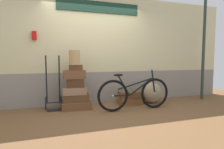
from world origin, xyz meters
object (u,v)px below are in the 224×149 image
at_px(luggage_trolley, 53,97).
at_px(bicycle, 134,94).
at_px(burlap_sack, 152,93).
at_px(suitcase_1, 76,98).
at_px(wicker_basket, 74,58).
at_px(suitcase_6, 130,100).
at_px(suitcase_7, 130,94).
at_px(suitcase_2, 74,91).
at_px(suitcase_3, 75,83).
at_px(suitcase_0, 76,105).
at_px(suitcase_4, 74,75).
at_px(suitcase_5, 76,68).

xyz_separation_m(luggage_trolley, bicycle, (1.75, -0.61, 0.09)).
bearing_deg(burlap_sack, luggage_trolley, 176.54).
xyz_separation_m(suitcase_1, wicker_basket, (-0.02, -0.01, 0.93)).
relative_size(suitcase_6, wicker_basket, 1.75).
distance_m(suitcase_1, suitcase_7, 1.35).
bearing_deg(wicker_basket, suitcase_6, 0.66).
bearing_deg(luggage_trolley, suitcase_2, -16.60).
distance_m(suitcase_2, suitcase_3, 0.18).
distance_m(suitcase_0, suitcase_4, 0.72).
xyz_separation_m(suitcase_7, burlap_sack, (0.63, -0.02, 0.01)).
bearing_deg(suitcase_5, suitcase_2, -136.03).
bearing_deg(suitcase_3, burlap_sack, 5.08).
bearing_deg(suitcase_7, suitcase_2, -174.12).
height_order(suitcase_0, bicycle, bicycle).
bearing_deg(suitcase_1, suitcase_4, -161.26).
height_order(suitcase_3, bicycle, bicycle).
relative_size(suitcase_1, suitcase_7, 1.07).
bearing_deg(suitcase_1, luggage_trolley, 173.80).
distance_m(suitcase_3, burlap_sack, 2.01).
xyz_separation_m(suitcase_1, suitcase_7, (1.35, -0.03, 0.00)).
bearing_deg(bicycle, suitcase_4, 158.59).
xyz_separation_m(suitcase_7, wicker_basket, (-1.37, 0.02, 0.93)).
height_order(wicker_basket, bicycle, wicker_basket).
bearing_deg(suitcase_3, suitcase_2, -130.78).
bearing_deg(wicker_basket, suitcase_7, -0.64).
relative_size(suitcase_0, suitcase_2, 1.25).
height_order(suitcase_0, suitcase_4, suitcase_4).
xyz_separation_m(suitcase_4, suitcase_6, (1.40, 0.01, -0.71)).
bearing_deg(suitcase_3, suitcase_1, 43.21).
bearing_deg(suitcase_1, suitcase_3, -137.91).
height_order(suitcase_0, suitcase_1, suitcase_1).
bearing_deg(suitcase_4, burlap_sack, -2.58).
height_order(suitcase_0, suitcase_7, suitcase_7).
bearing_deg(bicycle, suitcase_0, 159.31).
bearing_deg(suitcase_0, suitcase_7, 4.83).
bearing_deg(luggage_trolley, suitcase_6, -3.02).
relative_size(luggage_trolley, bicycle, 0.71).
distance_m(suitcase_5, luggage_trolley, 0.85).
bearing_deg(wicker_basket, suitcase_2, -129.30).
height_order(suitcase_3, luggage_trolley, luggage_trolley).
relative_size(suitcase_7, burlap_sack, 1.00).
relative_size(suitcase_4, burlap_sack, 0.90).
bearing_deg(burlap_sack, suitcase_2, 179.65).
bearing_deg(suitcase_7, suitcase_5, -175.65).
distance_m(suitcase_2, suitcase_4, 0.38).
relative_size(suitcase_3, suitcase_7, 0.74).
xyz_separation_m(suitcase_0, suitcase_5, (0.00, 0.04, 0.87)).
bearing_deg(suitcase_6, burlap_sack, -5.85).
bearing_deg(suitcase_5, bicycle, -18.28).
height_order(suitcase_2, suitcase_4, suitcase_4).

